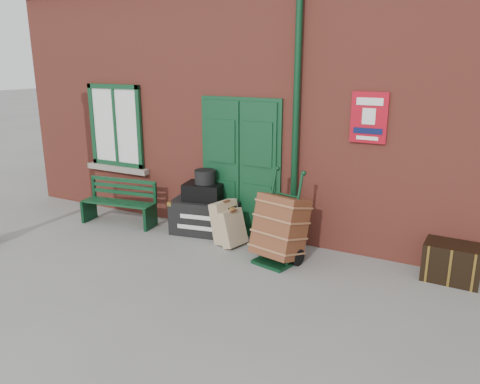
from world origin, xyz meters
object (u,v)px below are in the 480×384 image
Objects in this scene: houdini_trunk at (207,216)px; dark_trunk at (452,262)px; porter_trolley at (280,228)px; bench at (120,201)px.

dark_trunk is (3.79, 0.00, -0.03)m from houdini_trunk.
porter_trolley is (1.55, -0.50, 0.22)m from houdini_trunk.
bench is at bearing -174.94° from dark_trunk.
dark_trunk is (5.40, 0.32, -0.16)m from bench.
bench is 1.64m from houdini_trunk.
bench is at bearing -179.88° from houdini_trunk.
porter_trolley is 1.86× the size of dark_trunk.
bench reaches higher than dark_trunk.
porter_trolley is at bearing -29.10° from houdini_trunk.
porter_trolley reaches higher than houdini_trunk.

